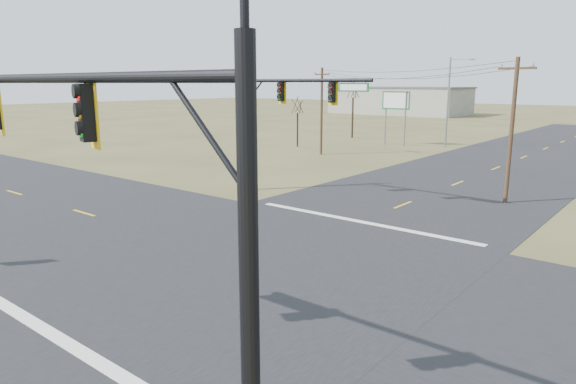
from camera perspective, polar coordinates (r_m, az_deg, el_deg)
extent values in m
plane|color=brown|center=(19.31, -3.61, -7.96)|extent=(320.00, 320.00, 0.00)
cube|color=black|center=(19.30, -3.61, -7.93)|extent=(160.00, 14.00, 0.02)
cube|color=black|center=(19.30, -3.61, -7.93)|extent=(14.00, 160.00, 0.02)
cube|color=silver|center=(15.12, -23.86, -14.78)|extent=(12.00, 0.40, 0.01)
cube|color=silver|center=(25.07, 8.06, -3.27)|extent=(12.00, 0.40, 0.01)
cylinder|color=black|center=(7.58, -4.33, -10.88)|extent=(0.29, 0.29, 7.28)
cylinder|color=black|center=(11.22, -24.76, 11.41)|extent=(10.40, 0.19, 0.19)
cylinder|color=black|center=(31.84, -4.95, 6.69)|extent=(0.29, 0.29, 7.32)
cylinder|color=black|center=(28.80, 1.49, 12.28)|extent=(8.89, 0.19, 0.19)
cube|color=#0D5C25|center=(26.90, 7.28, 11.46)|extent=(1.80, 0.05, 0.45)
cylinder|color=#4D3421|center=(30.70, 23.57, 6.14)|extent=(0.23, 0.23, 7.96)
cube|color=#4D3421|center=(30.60, 24.11, 12.44)|extent=(1.95, 0.14, 0.12)
cylinder|color=#4D3421|center=(48.22, 3.74, 8.89)|extent=(0.23, 0.23, 7.98)
cube|color=#4D3421|center=(48.15, 3.80, 12.93)|extent=(1.91, 0.63, 0.12)
cylinder|color=gray|center=(57.22, 10.80, 8.07)|extent=(0.15, 0.15, 5.75)
cylinder|color=gray|center=(56.17, 12.88, 7.92)|extent=(0.15, 0.15, 5.75)
cube|color=#0D5C25|center=(56.59, 11.91, 9.93)|extent=(3.06, 0.39, 1.92)
cylinder|color=gray|center=(56.58, 17.34, 9.45)|extent=(0.18, 0.18, 9.19)
cylinder|color=gray|center=(56.20, 18.70, 13.85)|extent=(2.21, 0.11, 0.11)
cube|color=gray|center=(55.81, 19.78, 13.69)|extent=(0.53, 0.30, 0.17)
cylinder|color=black|center=(54.40, 1.06, 6.93)|extent=(0.17, 0.17, 3.55)
cylinder|color=black|center=(63.79, 7.18, 8.19)|extent=(0.23, 0.23, 4.90)
cube|color=#9E9B8C|center=(115.89, 12.24, 9.84)|extent=(28.00, 14.00, 5.50)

